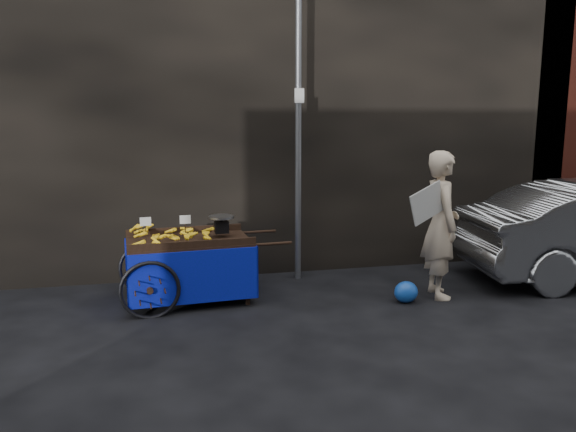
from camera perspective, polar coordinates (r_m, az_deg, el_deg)
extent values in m
plane|color=black|center=(6.32, 1.19, -9.74)|extent=(80.00, 80.00, 0.00)
cube|color=black|center=(8.38, -10.02, 12.40)|extent=(11.00, 2.00, 5.00)
cylinder|color=slate|center=(7.28, 1.06, 8.97)|extent=(0.08, 0.08, 4.00)
cube|color=white|center=(7.23, 1.16, 12.14)|extent=(0.12, 0.02, 0.18)
cube|color=black|center=(6.62, -10.04, -2.65)|extent=(1.45, 0.96, 0.05)
cube|color=black|center=(7.01, -10.44, -1.44)|extent=(1.40, 0.12, 0.09)
cube|color=black|center=(6.21, -9.61, -2.91)|extent=(1.40, 0.12, 0.09)
cube|color=black|center=(6.47, -4.15, -6.03)|extent=(0.05, 0.05, 0.70)
cube|color=black|center=(7.13, -5.37, -4.51)|extent=(0.05, 0.05, 0.70)
cylinder|color=black|center=(6.45, -1.53, -2.83)|extent=(0.44, 0.06, 0.04)
cylinder|color=black|center=(7.11, -2.99, -1.61)|extent=(0.44, 0.06, 0.04)
torus|color=black|center=(6.23, -13.85, -7.36)|extent=(0.66, 0.09, 0.66)
torus|color=black|center=(7.14, -14.24, -5.12)|extent=(0.66, 0.09, 0.66)
cylinder|color=black|center=(6.69, -14.06, -6.16)|extent=(0.11, 0.98, 0.04)
cube|color=navy|center=(6.27, -9.48, -6.18)|extent=(1.43, 0.11, 0.60)
cube|color=navy|center=(7.12, -10.38, -4.21)|extent=(1.43, 0.11, 0.60)
cube|color=navy|center=(6.66, -16.06, -5.47)|extent=(0.08, 0.91, 0.60)
cube|color=navy|center=(6.81, -4.00, -4.75)|extent=(0.08, 0.91, 0.60)
cube|color=black|center=(6.69, -6.76, -1.13)|extent=(0.17, 0.13, 0.14)
cylinder|color=silver|center=(6.66, -6.79, -0.10)|extent=(0.32, 0.32, 0.03)
cube|color=white|center=(6.44, -14.28, -0.55)|extent=(0.12, 0.02, 0.10)
cube|color=white|center=(6.47, -10.40, -0.35)|extent=(0.12, 0.02, 0.10)
imported|color=#C7B094|center=(6.90, 15.27, -0.85)|extent=(0.52, 0.70, 1.75)
cube|color=beige|center=(6.52, 14.00, 1.28)|extent=(0.55, 0.23, 0.50)
ellipsoid|color=#1749AE|center=(6.73, 11.90, -7.57)|extent=(0.28, 0.23, 0.25)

